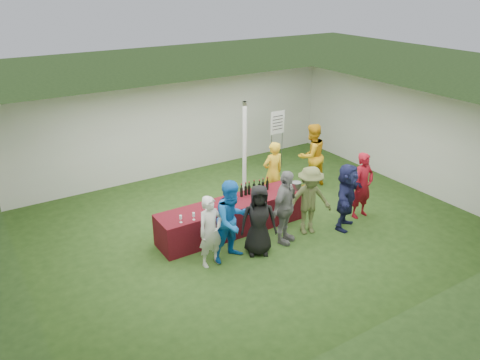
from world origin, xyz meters
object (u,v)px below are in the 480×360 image
customer_2 (259,220)px  customer_1 (232,221)px  staff_pourer (273,173)px  staff_back (311,156)px  customer_3 (285,208)px  customer_6 (363,185)px  customer_5 (346,196)px  wine_list_sign (277,127)px  serving_table (233,217)px  customer_0 (211,232)px  dump_bucket (296,186)px  customer_4 (310,201)px

customer_2 → customer_1: bearing=-165.4°
customer_2 → staff_pourer: bearing=74.4°
staff_back → customer_3: size_ratio=1.06×
customer_6 → customer_5: bearing=-165.8°
customer_1 → customer_6: 3.65m
wine_list_sign → customer_1: wine_list_sign is taller
serving_table → customer_2: (-0.02, -1.08, 0.41)m
customer_1 → customer_0: bearing=170.5°
serving_table → customer_1: customer_1 is taller
wine_list_sign → staff_pourer: bearing=-128.7°
customer_1 → customer_6: size_ratio=1.07×
customer_0 → serving_table: bearing=34.4°
dump_bucket → customer_0: (-2.74, -0.71, -0.07)m
customer_5 → staff_pourer: bearing=76.0°
dump_bucket → customer_0: customer_0 is taller
dump_bucket → customer_0: size_ratio=0.16×
customer_3 → serving_table: bearing=99.6°
wine_list_sign → staff_pourer: (-1.50, -1.88, -0.49)m
staff_back → customer_1: staff_back is taller
serving_table → customer_5: (2.33, -1.24, 0.43)m
wine_list_sign → customer_1: size_ratio=1.02×
customer_3 → customer_4: 0.72m
serving_table → customer_5: 2.67m
customer_1 → customer_3: 1.31m
dump_bucket → customer_2: bearing=-152.8°
wine_list_sign → customer_2: (-3.20, -3.72, -0.53)m
staff_back → customer_3: 3.22m
customer_2 → customer_6: bearing=27.9°
serving_table → customer_4: 1.80m
staff_back → customer_5: 2.44m
staff_pourer → customer_4: size_ratio=1.02×
staff_pourer → customer_3: bearing=61.4°
customer_1 → staff_back: bearing=21.3°
customer_0 → customer_2: size_ratio=0.98×
staff_back → customer_2: size_ratio=1.15×
serving_table → customer_4: customer_4 is taller
customer_6 → customer_1: bearing=177.2°
wine_list_sign → customer_3: bearing=-123.9°
wine_list_sign → customer_0: bearing=-140.0°
staff_pourer → customer_3: 2.02m
dump_bucket → wine_list_sign: (1.52, 2.86, 0.48)m
dump_bucket → customer_5: 1.22m
staff_pourer → customer_0: 3.24m
wine_list_sign → customer_4: size_ratio=1.10×
serving_table → dump_bucket: 1.74m
serving_table → wine_list_sign: (3.18, 2.64, 0.94)m
customer_2 → customer_4: 1.46m
staff_pourer → staff_back: 1.54m
dump_bucket → customer_2: 1.89m
customer_2 → customer_5: bearing=23.1°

